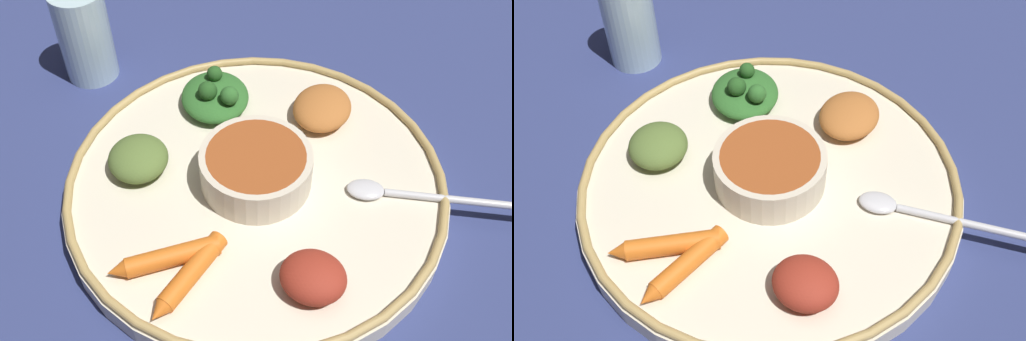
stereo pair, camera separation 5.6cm
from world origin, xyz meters
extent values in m
plane|color=navy|center=(0.00, 0.00, 0.00)|extent=(2.40, 2.40, 0.00)
cylinder|color=beige|center=(0.00, 0.00, 0.01)|extent=(0.35, 0.35, 0.02)
torus|color=tan|center=(0.00, 0.00, 0.02)|extent=(0.35, 0.35, 0.01)
cylinder|color=beige|center=(0.00, 0.00, 0.04)|extent=(0.10, 0.10, 0.04)
cylinder|color=#99471E|center=(0.00, 0.00, 0.05)|extent=(0.09, 0.09, 0.01)
ellipsoid|color=silver|center=(-0.02, -0.10, 0.03)|extent=(0.03, 0.04, 0.01)
cylinder|color=silver|center=(-0.03, -0.19, 0.03)|extent=(0.03, 0.14, 0.01)
ellipsoid|color=#2D6628|center=(0.10, 0.04, 0.03)|extent=(0.08, 0.08, 0.02)
sphere|color=#23511E|center=(0.09, 0.05, 0.05)|extent=(0.02, 0.02, 0.02)
sphere|color=#23511E|center=(0.12, 0.04, 0.05)|extent=(0.02, 0.02, 0.02)
sphere|color=#2D6628|center=(0.09, 0.02, 0.05)|extent=(0.02, 0.02, 0.02)
cylinder|color=orange|center=(-0.09, 0.07, 0.03)|extent=(0.04, 0.08, 0.02)
cone|color=orange|center=(-0.10, 0.12, 0.03)|extent=(0.02, 0.02, 0.02)
cylinder|color=orange|center=(-0.10, 0.05, 0.03)|extent=(0.07, 0.06, 0.02)
cone|color=orange|center=(-0.14, 0.08, 0.03)|extent=(0.02, 0.02, 0.02)
ellipsoid|color=#B2662D|center=(0.08, -0.07, 0.03)|extent=(0.08, 0.08, 0.03)
ellipsoid|color=maroon|center=(-0.11, -0.04, 0.04)|extent=(0.07, 0.07, 0.03)
ellipsoid|color=#567033|center=(0.02, 0.11, 0.04)|extent=(0.06, 0.06, 0.03)
cylinder|color=silver|center=(0.19, 0.18, 0.05)|extent=(0.06, 0.06, 0.11)
cylinder|color=tan|center=(0.19, 0.18, 0.02)|extent=(0.05, 0.05, 0.04)
camera|label=1|loc=(-0.37, 0.01, 0.46)|focal=43.18mm
camera|label=2|loc=(-0.36, -0.05, 0.46)|focal=43.18mm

